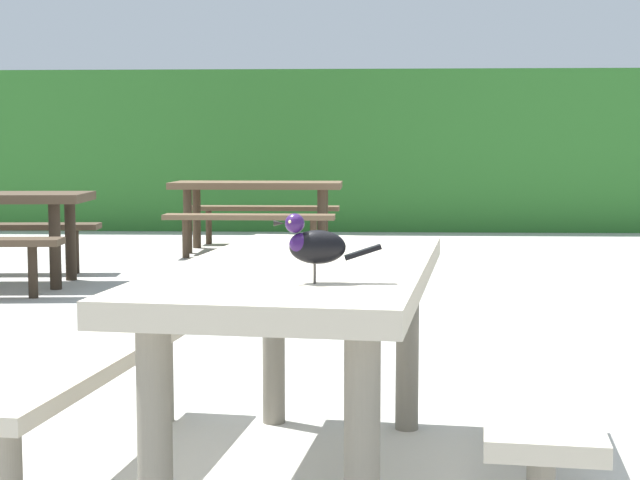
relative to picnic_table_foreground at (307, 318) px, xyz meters
The scene contains 4 objects.
hedge_wall 10.26m from the picnic_table_foreground, 91.21° to the left, with size 28.00×1.36×2.12m, color #2D6B28.
picnic_table_foreground is the anchor object (origin of this frame).
bird_grackle 0.59m from the picnic_table_foreground, 84.85° to the right, with size 0.29×0.08×0.18m.
picnic_table_mid_left 7.27m from the picnic_table_foreground, 97.48° to the left, with size 1.80×1.69×0.74m.
Camera 1 is at (0.39, -2.94, 1.10)m, focal length 54.16 mm.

